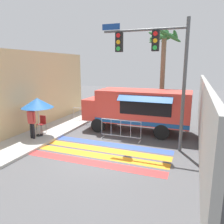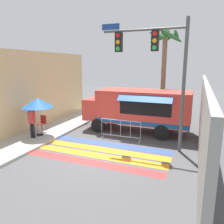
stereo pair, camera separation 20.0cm
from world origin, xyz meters
name	(u,v)px [view 2 (the right image)]	position (x,y,z in m)	size (l,w,h in m)	color
ground_plane	(100,153)	(0.00, 0.00, 0.00)	(60.00, 60.00, 0.00)	#4C4C4F
sidewalk_left	(15,138)	(-5.26, 0.00, 0.07)	(4.40, 16.00, 0.13)	#B7B5AD
building_left_facade	(7,95)	(-5.51, 0.00, 2.44)	(0.25, 16.00, 4.88)	#DBBC84
concrete_wall_right	(203,114)	(4.38, 3.00, 1.62)	(0.20, 16.00, 3.23)	gray
crosswalk_painted	(101,152)	(0.00, 0.03, 0.00)	(6.40, 2.84, 0.01)	red
food_truck	(136,107)	(0.58, 3.96, 1.53)	(6.39, 2.74, 2.56)	#D13D33
traffic_signal_pole	(156,59)	(2.13, 1.58, 4.32)	(4.06, 0.29, 6.05)	#515456
patio_umbrella	(38,103)	(-4.13, 0.76, 2.00)	(1.73, 1.73, 2.15)	black
folding_chair	(42,122)	(-4.40, 1.37, 0.74)	(0.40, 0.40, 1.00)	#4C4C51
vendor_person	(32,120)	(-4.17, 0.26, 1.15)	(0.53, 0.24, 1.78)	black
barricade_front	(120,130)	(0.25, 2.10, 0.56)	(2.28, 0.44, 1.12)	#B7BABF
barricade_side	(87,116)	(-3.05, 4.37, 0.56)	(1.99, 0.44, 1.12)	#B7BABF
palm_tree	(164,56)	(1.69, 6.90, 4.61)	(2.42, 2.55, 6.43)	#7A664C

